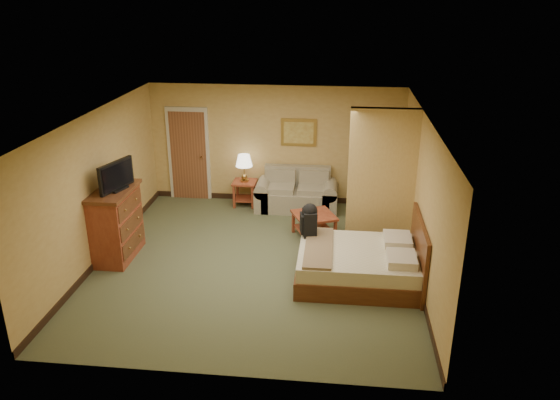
# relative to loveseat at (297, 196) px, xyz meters

# --- Properties ---
(floor) EXTENTS (6.00, 6.00, 0.00)m
(floor) POSITION_rel_loveseat_xyz_m (-0.50, -2.57, -0.29)
(floor) COLOR #505839
(floor) RESTS_ON ground
(ceiling) EXTENTS (6.00, 6.00, 0.00)m
(ceiling) POSITION_rel_loveseat_xyz_m (-0.50, -2.57, 2.31)
(ceiling) COLOR white
(ceiling) RESTS_ON back_wall
(back_wall) EXTENTS (5.50, 0.02, 2.60)m
(back_wall) POSITION_rel_loveseat_xyz_m (-0.50, 0.43, 1.01)
(back_wall) COLOR tan
(back_wall) RESTS_ON floor
(left_wall) EXTENTS (0.02, 6.00, 2.60)m
(left_wall) POSITION_rel_loveseat_xyz_m (-3.25, -2.57, 1.01)
(left_wall) COLOR tan
(left_wall) RESTS_ON floor
(right_wall) EXTENTS (0.02, 6.00, 2.60)m
(right_wall) POSITION_rel_loveseat_xyz_m (2.25, -2.57, 1.01)
(right_wall) COLOR tan
(right_wall) RESTS_ON floor
(partition) EXTENTS (1.20, 0.15, 2.60)m
(partition) POSITION_rel_loveseat_xyz_m (1.65, -1.65, 1.01)
(partition) COLOR tan
(partition) RESTS_ON floor
(door) EXTENTS (0.94, 0.16, 2.10)m
(door) POSITION_rel_loveseat_xyz_m (-2.45, 0.39, 0.74)
(door) COLOR beige
(door) RESTS_ON floor
(baseboard) EXTENTS (5.50, 0.02, 0.12)m
(baseboard) POSITION_rel_loveseat_xyz_m (-0.50, 0.42, -0.23)
(baseboard) COLOR black
(baseboard) RESTS_ON floor
(loveseat) EXTENTS (1.76, 0.82, 0.89)m
(loveseat) POSITION_rel_loveseat_xyz_m (0.00, 0.00, 0.00)
(loveseat) COLOR gray
(loveseat) RESTS_ON floor
(side_table) EXTENTS (0.51, 0.51, 0.56)m
(side_table) POSITION_rel_loveseat_xyz_m (-1.15, 0.08, 0.08)
(side_table) COLOR maroon
(side_table) RESTS_ON floor
(table_lamp) EXTENTS (0.36, 0.36, 0.60)m
(table_lamp) POSITION_rel_loveseat_xyz_m (-1.15, 0.08, 0.73)
(table_lamp) COLOR olive
(table_lamp) RESTS_ON side_table
(coffee_table) EXTENTS (0.96, 0.96, 0.47)m
(coffee_table) POSITION_rel_loveseat_xyz_m (0.45, -1.40, 0.05)
(coffee_table) COLOR maroon
(coffee_table) RESTS_ON floor
(wall_picture) EXTENTS (0.77, 0.04, 0.60)m
(wall_picture) POSITION_rel_loveseat_xyz_m (-0.00, 0.40, 1.31)
(wall_picture) COLOR #B78E3F
(wall_picture) RESTS_ON back_wall
(dresser) EXTENTS (0.63, 1.20, 1.28)m
(dresser) POSITION_rel_loveseat_xyz_m (-2.98, -2.60, 0.36)
(dresser) COLOR maroon
(dresser) RESTS_ON floor
(tv) EXTENTS (0.31, 0.81, 0.51)m
(tv) POSITION_rel_loveseat_xyz_m (-2.88, -2.60, 1.23)
(tv) COLOR black
(tv) RESTS_ON dresser
(bed) EXTENTS (1.98, 1.69, 1.09)m
(bed) POSITION_rel_loveseat_xyz_m (1.32, -2.98, 0.01)
(bed) COLOR #512613
(bed) RESTS_ON floor
(backpack) EXTENTS (0.28, 0.37, 0.58)m
(backpack) POSITION_rel_loveseat_xyz_m (0.42, -2.46, 0.55)
(backpack) COLOR black
(backpack) RESTS_ON bed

